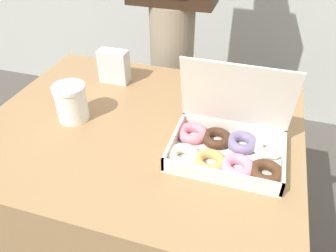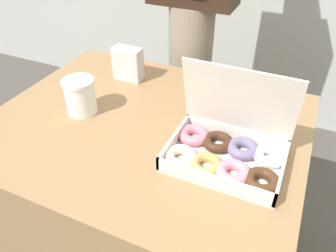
{
  "view_description": "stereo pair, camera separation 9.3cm",
  "coord_description": "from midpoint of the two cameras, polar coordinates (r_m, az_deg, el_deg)",
  "views": [
    {
      "loc": [
        0.34,
        -0.79,
        1.38
      ],
      "look_at": [
        0.12,
        -0.08,
        0.82
      ],
      "focal_mm": 35.0,
      "sensor_mm": 36.0,
      "label": 1
    },
    {
      "loc": [
        0.42,
        -0.76,
        1.38
      ],
      "look_at": [
        0.12,
        -0.08,
        0.82
      ],
      "focal_mm": 35.0,
      "sensor_mm": 36.0,
      "label": 2
    }
  ],
  "objects": [
    {
      "name": "table",
      "position": [
        1.33,
        -5.97,
        -12.81
      ],
      "size": [
        1.02,
        0.82,
        0.75
      ],
      "color": "#99754C",
      "rests_on": "ground_plane"
    },
    {
      "name": "donut_box",
      "position": [
        0.93,
        7.56,
        -3.36
      ],
      "size": [
        0.34,
        0.23,
        0.27
      ],
      "color": "white",
      "rests_on": "table"
    },
    {
      "name": "coffee_cup",
      "position": [
        1.11,
        -18.79,
        3.86
      ],
      "size": [
        0.11,
        0.11,
        0.12
      ],
      "color": "white",
      "rests_on": "table"
    },
    {
      "name": "napkin_holder",
      "position": [
        1.3,
        -11.44,
        10.08
      ],
      "size": [
        0.11,
        0.06,
        0.13
      ],
      "color": "silver",
      "rests_on": "table"
    }
  ]
}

